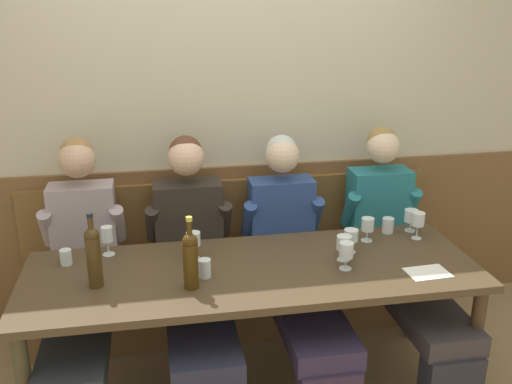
{
  "coord_description": "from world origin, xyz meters",
  "views": [
    {
      "loc": [
        -0.46,
        -2.49,
        2.08
      ],
      "look_at": [
        0.07,
        0.45,
        1.04
      ],
      "focal_mm": 40.9,
      "sensor_mm": 36.0,
      "label": 1
    }
  ],
  "objects_px": {
    "water_tumbler_left": "(388,225)",
    "dining_table": "(253,282)",
    "wine_glass_mid_left": "(193,239)",
    "person_center_left_seat": "(194,264)",
    "person_left_seat": "(294,260)",
    "wine_glass_near_bucket": "(411,216)",
    "person_center_right_seat": "(398,249)",
    "wall_bench": "(235,286)",
    "wine_glass_by_bottle": "(344,244)",
    "wine_glass_left_end": "(346,252)",
    "wine_glass_center_rear": "(418,221)",
    "wine_glass_center_front": "(107,236)",
    "water_tumbler_right": "(66,257)",
    "person_right_seat": "(80,273)",
    "water_tumbler_center": "(205,268)",
    "wine_bottle_amber_mid": "(191,258)",
    "wine_bottle_clear_water": "(94,255)",
    "wine_glass_right_end": "(351,236)",
    "wine_glass_mid_right": "(368,225)"
  },
  "relations": [
    {
      "from": "wine_glass_mid_right",
      "to": "wine_glass_right_end",
      "type": "bearing_deg",
      "value": -137.91
    },
    {
      "from": "wine_glass_center_rear",
      "to": "water_tumbler_right",
      "type": "xyz_separation_m",
      "value": [
        -1.92,
        0.01,
        -0.07
      ]
    },
    {
      "from": "person_right_seat",
      "to": "water_tumbler_center",
      "type": "xyz_separation_m",
      "value": [
        0.64,
        -0.37,
        0.15
      ]
    },
    {
      "from": "wine_glass_near_bucket",
      "to": "wine_glass_right_end",
      "type": "xyz_separation_m",
      "value": [
        -0.44,
        -0.22,
        0.0
      ]
    },
    {
      "from": "wine_bottle_clear_water",
      "to": "water_tumbler_left",
      "type": "relative_size",
      "value": 4.19
    },
    {
      "from": "wine_glass_mid_left",
      "to": "wine_glass_center_front",
      "type": "height_order",
      "value": "wine_glass_center_front"
    },
    {
      "from": "dining_table",
      "to": "wine_glass_mid_left",
      "type": "relative_size",
      "value": 15.79
    },
    {
      "from": "dining_table",
      "to": "water_tumbler_right",
      "type": "distance_m",
      "value": 0.97
    },
    {
      "from": "person_right_seat",
      "to": "person_center_right_seat",
      "type": "xyz_separation_m",
      "value": [
        1.82,
        0.0,
        -0.01
      ]
    },
    {
      "from": "person_center_right_seat",
      "to": "wine_glass_center_rear",
      "type": "xyz_separation_m",
      "value": [
        0.05,
        -0.12,
        0.22
      ]
    },
    {
      "from": "wine_glass_mid_right",
      "to": "wine_glass_center_rear",
      "type": "height_order",
      "value": "wine_glass_center_rear"
    },
    {
      "from": "water_tumbler_left",
      "to": "dining_table",
      "type": "bearing_deg",
      "value": -159.88
    },
    {
      "from": "wine_glass_mid_right",
      "to": "wall_bench",
      "type": "bearing_deg",
      "value": 146.62
    },
    {
      "from": "person_center_right_seat",
      "to": "wine_glass_near_bucket",
      "type": "height_order",
      "value": "person_center_right_seat"
    },
    {
      "from": "dining_table",
      "to": "water_tumbler_center",
      "type": "bearing_deg",
      "value": -168.36
    },
    {
      "from": "wine_bottle_amber_mid",
      "to": "dining_table",
      "type": "bearing_deg",
      "value": 24.45
    },
    {
      "from": "wine_glass_mid_right",
      "to": "wine_glass_center_rear",
      "type": "xyz_separation_m",
      "value": [
        0.29,
        -0.02,
        0.01
      ]
    },
    {
      "from": "wine_glass_by_bottle",
      "to": "wine_glass_left_end",
      "type": "relative_size",
      "value": 0.94
    },
    {
      "from": "water_tumbler_right",
      "to": "wine_bottle_clear_water",
      "type": "bearing_deg",
      "value": -57.62
    },
    {
      "from": "person_left_seat",
      "to": "wine_bottle_clear_water",
      "type": "xyz_separation_m",
      "value": [
        -1.06,
        -0.36,
        0.29
      ]
    },
    {
      "from": "wine_glass_mid_right",
      "to": "wine_glass_by_bottle",
      "type": "relative_size",
      "value": 1.0
    },
    {
      "from": "wine_glass_center_rear",
      "to": "wine_glass_right_end",
      "type": "distance_m",
      "value": 0.45
    },
    {
      "from": "wall_bench",
      "to": "person_right_seat",
      "type": "distance_m",
      "value": 1.02
    },
    {
      "from": "wine_glass_mid_right",
      "to": "wine_glass_left_end",
      "type": "distance_m",
      "value": 0.39
    },
    {
      "from": "wine_bottle_clear_water",
      "to": "wine_glass_near_bucket",
      "type": "distance_m",
      "value": 1.8
    },
    {
      "from": "wall_bench",
      "to": "person_center_right_seat",
      "type": "relative_size",
      "value": 2.03
    },
    {
      "from": "wine_bottle_amber_mid",
      "to": "water_tumbler_center",
      "type": "xyz_separation_m",
      "value": [
        0.07,
        0.09,
        -0.11
      ]
    },
    {
      "from": "wine_glass_mid_left",
      "to": "wine_glass_near_bucket",
      "type": "bearing_deg",
      "value": 6.34
    },
    {
      "from": "wall_bench",
      "to": "wine_glass_near_bucket",
      "type": "distance_m",
      "value": 1.19
    },
    {
      "from": "person_center_left_seat",
      "to": "person_left_seat",
      "type": "distance_m",
      "value": 0.58
    },
    {
      "from": "wine_bottle_amber_mid",
      "to": "water_tumbler_left",
      "type": "height_order",
      "value": "wine_bottle_amber_mid"
    },
    {
      "from": "wine_glass_by_bottle",
      "to": "water_tumbler_right",
      "type": "relative_size",
      "value": 1.68
    },
    {
      "from": "person_center_right_seat",
      "to": "wine_glass_right_end",
      "type": "bearing_deg",
      "value": -149.48
    },
    {
      "from": "wine_bottle_clear_water",
      "to": "wine_glass_center_front",
      "type": "relative_size",
      "value": 2.33
    },
    {
      "from": "person_right_seat",
      "to": "water_tumbler_right",
      "type": "bearing_deg",
      "value": -115.15
    },
    {
      "from": "wine_glass_by_bottle",
      "to": "water_tumbler_center",
      "type": "height_order",
      "value": "wine_glass_by_bottle"
    },
    {
      "from": "person_left_seat",
      "to": "water_tumbler_left",
      "type": "xyz_separation_m",
      "value": [
        0.56,
        0.01,
        0.17
      ]
    },
    {
      "from": "wine_bottle_clear_water",
      "to": "wine_glass_mid_right",
      "type": "height_order",
      "value": "wine_bottle_clear_water"
    },
    {
      "from": "person_center_right_seat",
      "to": "wine_glass_center_front",
      "type": "height_order",
      "value": "person_center_right_seat"
    },
    {
      "from": "person_center_right_seat",
      "to": "wine_glass_center_rear",
      "type": "bearing_deg",
      "value": -67.48
    },
    {
      "from": "person_center_left_seat",
      "to": "water_tumbler_right",
      "type": "height_order",
      "value": "person_center_left_seat"
    },
    {
      "from": "wall_bench",
      "to": "water_tumbler_left",
      "type": "xyz_separation_m",
      "value": [
        0.85,
        -0.37,
        0.5
      ]
    },
    {
      "from": "person_left_seat",
      "to": "wine_glass_mid_right",
      "type": "height_order",
      "value": "person_left_seat"
    },
    {
      "from": "wall_bench",
      "to": "wine_glass_by_bottle",
      "type": "xyz_separation_m",
      "value": [
        0.48,
        -0.67,
        0.55
      ]
    },
    {
      "from": "dining_table",
      "to": "wine_glass_center_rear",
      "type": "distance_m",
      "value": 1.02
    },
    {
      "from": "person_center_left_seat",
      "to": "water_tumbler_right",
      "type": "relative_size",
      "value": 15.83
    },
    {
      "from": "person_center_right_seat",
      "to": "wine_bottle_clear_water",
      "type": "distance_m",
      "value": 1.77
    },
    {
      "from": "person_right_seat",
      "to": "person_center_left_seat",
      "type": "relative_size",
      "value": 1.01
    },
    {
      "from": "person_center_right_seat",
      "to": "wine_glass_mid_right",
      "type": "xyz_separation_m",
      "value": [
        -0.24,
        -0.1,
        0.21
      ]
    },
    {
      "from": "water_tumbler_left",
      "to": "water_tumbler_right",
      "type": "bearing_deg",
      "value": -176.92
    }
  ]
}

